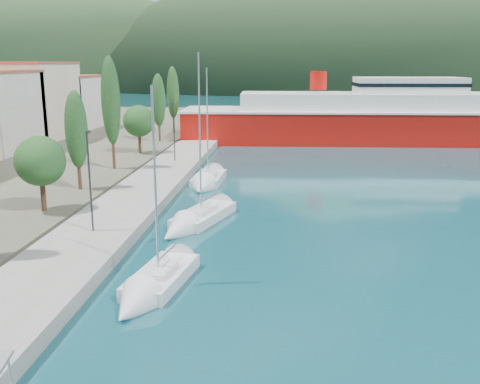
{
  "coord_description": "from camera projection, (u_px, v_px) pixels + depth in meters",
  "views": [
    {
      "loc": [
        2.57,
        -15.75,
        10.67
      ],
      "look_at": [
        0.0,
        14.0,
        3.5
      ],
      "focal_mm": 40.0,
      "sensor_mm": 36.0,
      "label": 1
    }
  ],
  "objects": [
    {
      "name": "tree_row",
      "position": [
        103.0,
        121.0,
        48.64
      ],
      "size": [
        3.58,
        62.26,
        10.77
      ],
      "color": "#47301E",
      "rests_on": "land_strip"
    },
    {
      "name": "sailboat_mid",
      "position": [
        190.0,
        224.0,
        35.61
      ],
      "size": [
        4.77,
        8.82,
        12.3
      ],
      "color": "silver",
      "rests_on": "ground"
    },
    {
      "name": "quay",
      "position": [
        143.0,
        193.0,
        43.82
      ],
      "size": [
        5.0,
        88.0,
        0.8
      ],
      "primitive_type": "cube",
      "color": "gray",
      "rests_on": "ground"
    },
    {
      "name": "lamp_posts",
      "position": [
        94.0,
        175.0,
        32.41
      ],
      "size": [
        0.15,
        47.09,
        6.06
      ],
      "color": "#2D2D33",
      "rests_on": "quay"
    },
    {
      "name": "ground",
      "position": [
        276.0,
        108.0,
        134.22
      ],
      "size": [
        1400.0,
        1400.0,
        0.0
      ],
      "primitive_type": "plane",
      "color": "#134952"
    },
    {
      "name": "hills_far",
      "position": [
        413.0,
        2.0,
        587.71
      ],
      "size": [
        1480.0,
        900.0,
        180.0
      ],
      "color": "gray",
      "rests_on": "ground"
    },
    {
      "name": "hills_near",
      "position": [
        431.0,
        5.0,
        359.15
      ],
      "size": [
        1010.0,
        520.0,
        115.0
      ],
      "color": "#395932",
      "rests_on": "ground"
    },
    {
      "name": "ferry",
      "position": [
        370.0,
        120.0,
        74.46
      ],
      "size": [
        51.91,
        12.9,
        10.23
      ],
      "color": "red",
      "rests_on": "ground"
    },
    {
      "name": "sailboat_near",
      "position": [
        147.0,
        292.0,
        24.97
      ],
      "size": [
        3.37,
        7.64,
        10.61
      ],
      "color": "silver",
      "rests_on": "ground"
    },
    {
      "name": "sailboat_far",
      "position": [
        205.0,
        184.0,
        47.49
      ],
      "size": [
        2.75,
        7.8,
        11.33
      ],
      "color": "silver",
      "rests_on": "ground"
    }
  ]
}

